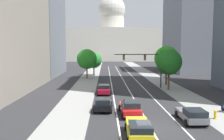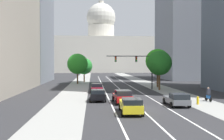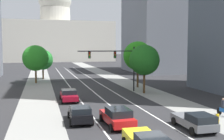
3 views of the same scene
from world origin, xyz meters
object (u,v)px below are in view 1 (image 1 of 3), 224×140
(car_yellow, at_px, (139,129))
(street_tree_near_left, at_px, (94,60))
(traffic_signal_mast, at_px, (146,62))
(fire_hydrant, at_px, (215,114))
(street_tree_mid_right, at_px, (169,62))
(car_red, at_px, (130,107))
(car_crimson, at_px, (104,89))
(capitol_building, at_px, (112,40))
(car_gray, at_px, (192,115))
(street_tree_near_right, at_px, (167,58))
(street_tree_mid_left, at_px, (87,59))
(car_black, at_px, (103,104))

(car_yellow, relative_size, street_tree_near_left, 0.78)
(traffic_signal_mast, bearing_deg, fire_hydrant, -78.75)
(car_yellow, bearing_deg, street_tree_mid_right, -18.86)
(car_yellow, distance_m, street_tree_mid_right, 23.02)
(car_red, height_order, car_crimson, car_red)
(capitol_building, bearing_deg, traffic_signal_mast, -88.10)
(traffic_signal_mast, relative_size, street_tree_near_left, 1.39)
(car_gray, relative_size, street_tree_near_left, 0.71)
(street_tree_near_right, distance_m, street_tree_mid_left, 18.76)
(car_red, relative_size, street_tree_near_left, 0.76)
(car_red, height_order, street_tree_mid_left, street_tree_mid_left)
(capitol_building, xyz_separation_m, car_gray, (4.19, -116.64, -11.52))
(car_red, relative_size, car_black, 1.10)
(capitol_building, bearing_deg, street_tree_near_left, -95.07)
(car_crimson, bearing_deg, street_tree_near_right, -53.61)
(street_tree_near_right, relative_size, street_tree_mid_right, 1.09)
(capitol_building, bearing_deg, car_black, -92.14)
(car_gray, height_order, fire_hydrant, car_gray)
(capitol_building, height_order, car_yellow, capitol_building)
(traffic_signal_mast, distance_m, street_tree_mid_right, 4.03)
(capitol_building, distance_m, car_yellow, 121.07)
(car_crimson, height_order, street_tree_mid_left, street_tree_mid_left)
(car_crimson, distance_m, car_black, 9.46)
(traffic_signal_mast, relative_size, street_tree_mid_right, 1.22)
(street_tree_near_left, bearing_deg, fire_hydrant, -69.88)
(car_gray, distance_m, fire_hydrant, 2.86)
(car_black, height_order, car_gray, car_black)
(street_tree_mid_left, bearing_deg, car_black, -81.78)
(street_tree_near_right, bearing_deg, car_gray, -98.90)
(street_tree_near_right, xyz_separation_m, street_tree_mid_right, (-1.03, -5.46, -0.42))
(car_red, relative_size, street_tree_mid_right, 0.67)
(capitol_building, distance_m, street_tree_mid_left, 84.86)
(car_red, bearing_deg, car_gray, -117.45)
(car_black, xyz_separation_m, street_tree_near_right, (11.95, 18.25, 4.34))
(car_yellow, xyz_separation_m, fire_hydrant, (8.28, 4.80, -0.31))
(car_yellow, height_order, fire_hydrant, car_yellow)
(car_gray, bearing_deg, car_crimson, 31.57)
(fire_hydrant, height_order, street_tree_near_right, street_tree_near_right)
(car_red, xyz_separation_m, street_tree_near_right, (9.15, 20.11, 4.32))
(street_tree_mid_left, bearing_deg, car_yellow, -79.36)
(traffic_signal_mast, distance_m, street_tree_mid_left, 17.51)
(car_black, bearing_deg, car_crimson, 2.46)
(capitol_building, relative_size, car_crimson, 12.73)
(car_red, bearing_deg, street_tree_near_left, 6.67)
(capitol_building, bearing_deg, car_gray, -87.94)
(car_yellow, height_order, traffic_signal_mast, traffic_signal_mast)
(car_yellow, height_order, car_black, car_yellow)
(capitol_building, distance_m, fire_hydrant, 116.51)
(car_crimson, bearing_deg, street_tree_near_left, 6.40)
(fire_hydrant, height_order, street_tree_mid_left, street_tree_mid_left)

